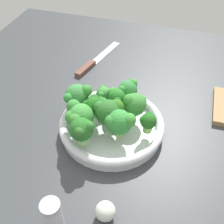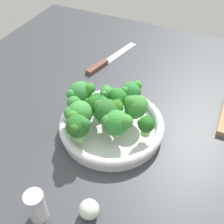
{
  "view_description": "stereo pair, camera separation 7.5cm",
  "coord_description": "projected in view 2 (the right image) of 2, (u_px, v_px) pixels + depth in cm",
  "views": [
    {
      "loc": [
        -12.33,
        52.39,
        58.19
      ],
      "look_at": [
        3.72,
        -0.16,
        7.04
      ],
      "focal_mm": 46.83,
      "sensor_mm": 36.0,
      "label": 1
    },
    {
      "loc": [
        -19.33,
        49.72,
        58.19
      ],
      "look_at": [
        3.72,
        -0.16,
        7.04
      ],
      "focal_mm": 46.83,
      "sensor_mm": 36.0,
      "label": 2
    }
  ],
  "objects": [
    {
      "name": "ground_plane",
      "position": [
        124.0,
        139.0,
        0.79
      ],
      "size": [
        130.0,
        130.0,
        2.5
      ],
      "primitive_type": "cube",
      "color": "#393C40"
    },
    {
      "name": "pepper_shaker",
      "position": [
        36.0,
        206.0,
        0.59
      ],
      "size": [
        4.06,
        4.06,
        8.06
      ],
      "color": "silver",
      "rests_on": "ground_plane"
    },
    {
      "name": "knife",
      "position": [
        106.0,
        61.0,
        1.04
      ],
      "size": [
        8.66,
        26.41,
        1.5
      ],
      "color": "silver",
      "rests_on": "ground_plane"
    },
    {
      "name": "broccoli_floret_2",
      "position": [
        116.0,
        123.0,
        0.71
      ],
      "size": [
        7.53,
        6.34,
        7.25
      ],
      "color": "#88B159",
      "rests_on": "bowl"
    },
    {
      "name": "garlic_bulb",
      "position": [
        89.0,
        209.0,
        0.6
      ],
      "size": [
        4.35,
        4.35,
        4.35
      ],
      "primitive_type": "sphere",
      "color": "silver",
      "rests_on": "ground_plane"
    },
    {
      "name": "broccoli_floret_7",
      "position": [
        81.0,
        93.0,
        0.79
      ],
      "size": [
        7.21,
        6.83,
        7.28
      ],
      "color": "#9BCE65",
      "rests_on": "bowl"
    },
    {
      "name": "broccoli_floret_1",
      "position": [
        136.0,
        106.0,
        0.75
      ],
      "size": [
        6.55,
        6.11,
        7.02
      ],
      "color": "#91C75D",
      "rests_on": "bowl"
    },
    {
      "name": "broccoli_floret_3",
      "position": [
        78.0,
        127.0,
        0.69
      ],
      "size": [
        6.09,
        6.05,
        7.39
      ],
      "color": "#89C069",
      "rests_on": "bowl"
    },
    {
      "name": "broccoli_floret_10",
      "position": [
        108.0,
        110.0,
        0.73
      ],
      "size": [
        7.38,
        7.0,
        7.61
      ],
      "color": "#90D66E",
      "rests_on": "bowl"
    },
    {
      "name": "broccoli_floret_4",
      "position": [
        119.0,
        98.0,
        0.78
      ],
      "size": [
        5.13,
        5.15,
        6.31
      ],
      "color": "#82BC6A",
      "rests_on": "bowl"
    },
    {
      "name": "bowl",
      "position": [
        112.0,
        126.0,
        0.78
      ],
      "size": [
        28.09,
        28.09,
        4.04
      ],
      "color": "silver",
      "rests_on": "ground_plane"
    },
    {
      "name": "broccoli_floret_8",
      "position": [
        146.0,
        124.0,
        0.71
      ],
      "size": [
        4.29,
        4.4,
        5.57
      ],
      "color": "#8FD465",
      "rests_on": "bowl"
    },
    {
      "name": "broccoli_floret_5",
      "position": [
        78.0,
        113.0,
        0.73
      ],
      "size": [
        7.34,
        7.39,
        7.58
      ],
      "color": "#77B35A",
      "rests_on": "bowl"
    },
    {
      "name": "broccoli_floret_9",
      "position": [
        107.0,
        94.0,
        0.8
      ],
      "size": [
        4.03,
        4.48,
        5.1
      ],
      "color": "#8BCB5F",
      "rests_on": "bowl"
    },
    {
      "name": "broccoli_floret_6",
      "position": [
        132.0,
        91.0,
        0.79
      ],
      "size": [
        5.21,
        5.62,
        6.88
      ],
      "color": "#86CA57",
      "rests_on": "bowl"
    },
    {
      "name": "broccoli_floret_0",
      "position": [
        95.0,
        103.0,
        0.77
      ],
      "size": [
        5.58,
        5.54,
        6.0
      ],
      "color": "#84C95F",
      "rests_on": "bowl"
    }
  ]
}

